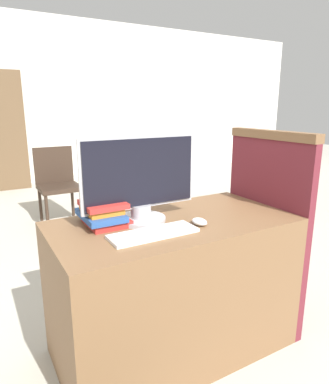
{
  "coord_description": "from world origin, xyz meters",
  "views": [
    {
      "loc": [
        -0.88,
        -1.1,
        1.34
      ],
      "look_at": [
        -0.07,
        0.3,
        0.93
      ],
      "focal_mm": 32.0,
      "sensor_mm": 36.0,
      "label": 1
    }
  ],
  "objects_px": {
    "mouse": "(199,222)",
    "far_chair": "(57,181)",
    "book_stack": "(103,213)",
    "keyboard": "(153,233)",
    "monitor": "(140,181)"
  },
  "relations": [
    {
      "from": "mouse",
      "to": "far_chair",
      "type": "relative_size",
      "value": 0.11
    },
    {
      "from": "book_stack",
      "to": "keyboard",
      "type": "bearing_deg",
      "value": -60.05
    },
    {
      "from": "keyboard",
      "to": "monitor",
      "type": "bearing_deg",
      "value": 79.68
    },
    {
      "from": "mouse",
      "to": "book_stack",
      "type": "bearing_deg",
      "value": 149.11
    },
    {
      "from": "keyboard",
      "to": "mouse",
      "type": "height_order",
      "value": "mouse"
    },
    {
      "from": "book_stack",
      "to": "far_chair",
      "type": "height_order",
      "value": "book_stack"
    },
    {
      "from": "keyboard",
      "to": "mouse",
      "type": "bearing_deg",
      "value": 2.1
    },
    {
      "from": "monitor",
      "to": "far_chair",
      "type": "height_order",
      "value": "monitor"
    },
    {
      "from": "book_stack",
      "to": "far_chair",
      "type": "distance_m",
      "value": 2.45
    },
    {
      "from": "monitor",
      "to": "mouse",
      "type": "height_order",
      "value": "monitor"
    },
    {
      "from": "mouse",
      "to": "book_stack",
      "type": "height_order",
      "value": "book_stack"
    },
    {
      "from": "keyboard",
      "to": "book_stack",
      "type": "xyz_separation_m",
      "value": [
        -0.15,
        0.26,
        0.05
      ]
    },
    {
      "from": "far_chair",
      "to": "mouse",
      "type": "bearing_deg",
      "value": -118.51
    },
    {
      "from": "far_chair",
      "to": "keyboard",
      "type": "bearing_deg",
      "value": -124.2
    },
    {
      "from": "monitor",
      "to": "far_chair",
      "type": "relative_size",
      "value": 0.71
    }
  ]
}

